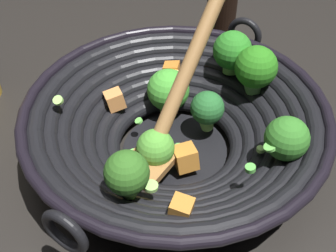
# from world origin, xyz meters

# --- Properties ---
(ground_plane) EXTENTS (4.00, 4.00, 0.00)m
(ground_plane) POSITION_xyz_m (0.00, 0.00, 0.00)
(ground_plane) COLOR black
(wok) EXTENTS (0.38, 0.40, 0.24)m
(wok) POSITION_xyz_m (-0.00, -0.00, 0.06)
(wok) COLOR black
(wok) RESTS_ON ground
(soy_sauce_bottle) EXTENTS (0.05, 0.05, 0.18)m
(soy_sauce_bottle) POSITION_xyz_m (-0.03, -0.26, 0.07)
(soy_sauce_bottle) COLOR black
(soy_sauce_bottle) RESTS_ON ground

